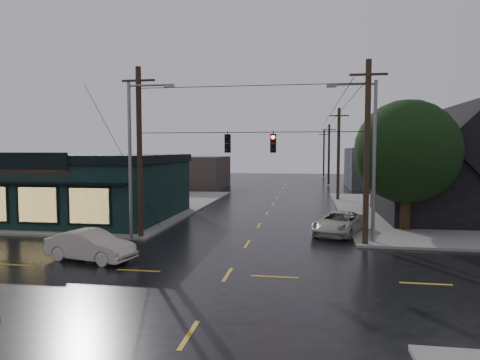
% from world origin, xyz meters
% --- Properties ---
extents(ground_plane, '(160.00, 160.00, 0.00)m').
position_xyz_m(ground_plane, '(0.00, 0.00, 0.00)').
color(ground_plane, black).
extents(sidewalk_nw, '(28.00, 28.00, 0.15)m').
position_xyz_m(sidewalk_nw, '(-20.00, 20.00, 0.07)').
color(sidewalk_nw, gray).
rests_on(sidewalk_nw, ground).
extents(pizza_shop, '(16.30, 12.34, 4.90)m').
position_xyz_m(pizza_shop, '(-15.00, 12.94, 2.56)').
color(pizza_shop, black).
rests_on(pizza_shop, ground).
extents(ne_building, '(12.60, 11.60, 8.75)m').
position_xyz_m(ne_building, '(15.00, 17.00, 4.47)').
color(ne_building, black).
rests_on(ne_building, ground).
extents(corner_tree, '(6.69, 6.69, 8.40)m').
position_xyz_m(corner_tree, '(9.64, 11.42, 5.19)').
color(corner_tree, black).
rests_on(corner_tree, ground).
extents(utility_pole_nw, '(2.00, 0.32, 10.15)m').
position_xyz_m(utility_pole_nw, '(-6.50, 6.50, 0.00)').
color(utility_pole_nw, black).
rests_on(utility_pole_nw, ground).
extents(utility_pole_ne, '(2.00, 0.32, 10.15)m').
position_xyz_m(utility_pole_ne, '(6.50, 6.50, 0.00)').
color(utility_pole_ne, black).
rests_on(utility_pole_ne, ground).
extents(utility_pole_far_a, '(2.00, 0.32, 9.65)m').
position_xyz_m(utility_pole_far_a, '(6.50, 28.00, 0.00)').
color(utility_pole_far_a, black).
rests_on(utility_pole_far_a, ground).
extents(utility_pole_far_b, '(2.00, 0.32, 9.15)m').
position_xyz_m(utility_pole_far_b, '(6.50, 48.00, 0.00)').
color(utility_pole_far_b, black).
rests_on(utility_pole_far_b, ground).
extents(utility_pole_far_c, '(2.00, 0.32, 9.15)m').
position_xyz_m(utility_pole_far_c, '(6.50, 68.00, 0.00)').
color(utility_pole_far_c, black).
rests_on(utility_pole_far_c, ground).
extents(span_signal_assembly, '(13.00, 0.48, 1.23)m').
position_xyz_m(span_signal_assembly, '(0.10, 6.50, 5.70)').
color(span_signal_assembly, black).
rests_on(span_signal_assembly, ground).
extents(streetlight_nw, '(5.40, 0.30, 9.15)m').
position_xyz_m(streetlight_nw, '(-6.80, 5.80, 0.00)').
color(streetlight_nw, slate).
rests_on(streetlight_nw, ground).
extents(streetlight_ne, '(5.40, 0.30, 9.15)m').
position_xyz_m(streetlight_ne, '(7.00, 7.20, 0.00)').
color(streetlight_ne, slate).
rests_on(streetlight_ne, ground).
extents(bg_building_west, '(12.00, 10.00, 4.40)m').
position_xyz_m(bg_building_west, '(-14.00, 40.00, 2.20)').
color(bg_building_west, '#423730').
rests_on(bg_building_west, ground).
extents(bg_building_east, '(14.00, 12.00, 5.60)m').
position_xyz_m(bg_building_east, '(16.00, 45.00, 2.80)').
color(bg_building_east, '#29292E').
rests_on(bg_building_east, ground).
extents(sedan_cream, '(4.66, 2.53, 1.46)m').
position_xyz_m(sedan_cream, '(-6.91, 1.29, 0.73)').
color(sedan_cream, '#B9B2A3').
rests_on(sedan_cream, ground).
extents(suv_silver, '(3.96, 5.61, 1.42)m').
position_xyz_m(suv_silver, '(5.29, 9.71, 0.71)').
color(suv_silver, '#AEAFA1').
rests_on(suv_silver, ground).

